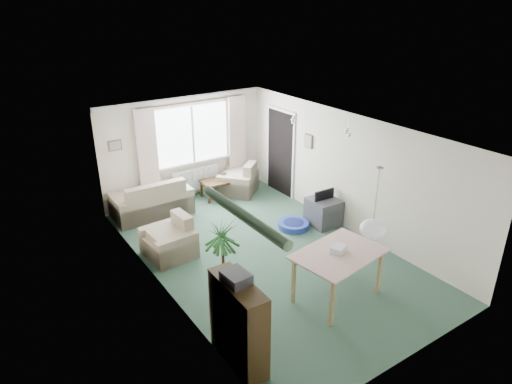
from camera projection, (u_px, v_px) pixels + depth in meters
ground at (265, 253)px, 8.54m from camera, size 6.50×6.50×0.00m
window at (192, 134)px, 10.51m from camera, size 1.80×0.03×1.30m
curtain_rod at (192, 102)px, 10.14m from camera, size 2.60×0.03×0.03m
curtain_left at (147, 154)px, 9.93m from camera, size 0.45×0.08×2.00m
curtain_right at (237, 137)px, 11.11m from camera, size 0.45×0.08×2.00m
radiator at (196, 179)px, 10.91m from camera, size 1.20×0.10×0.55m
doorway at (281, 153)px, 10.84m from camera, size 0.03×0.95×2.00m
pendant_lamp at (373, 229)px, 6.31m from camera, size 0.36×0.36×0.36m
tinsel_garland at (243, 215)px, 4.90m from camera, size 1.60×1.60×0.12m
bauble_cluster_a at (294, 118)px, 9.01m from camera, size 0.20×0.20×0.20m
bauble_cluster_b at (348, 129)px, 8.25m from camera, size 0.20×0.20×0.20m
wall_picture_back at (115, 145)px, 9.56m from camera, size 0.28×0.03×0.22m
wall_picture_right at (309, 141)px, 9.85m from camera, size 0.03×0.24×0.30m
sofa at (151, 197)px, 9.91m from camera, size 1.67×0.90×0.83m
armchair_corner at (238, 178)px, 11.03m from camera, size 1.19×1.19×0.77m
armchair_left at (168, 237)px, 8.35m from camera, size 0.86×0.90×0.76m
coffee_table at (222, 188)px, 10.89m from camera, size 1.00×0.61×0.43m
photo_frame at (224, 175)px, 10.82m from camera, size 0.12×0.02×0.16m
bookshelf at (238, 323)px, 5.81m from camera, size 0.36×1.00×1.21m
hifi_box at (236, 278)px, 5.57m from camera, size 0.30×0.37×0.14m
houseplant at (223, 259)px, 7.14m from camera, size 0.74×0.74×1.31m
dining_table at (337, 276)px, 7.15m from camera, size 1.40×1.04×0.81m
gift_box at (338, 249)px, 6.99m from camera, size 0.30×0.26×0.12m
tv_cube at (323, 212)px, 9.53m from camera, size 0.60×0.65×0.57m
pet_bed at (293, 225)px, 9.46m from camera, size 0.71×0.71×0.13m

